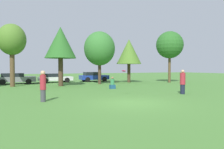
# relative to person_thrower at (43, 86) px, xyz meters

# --- Properties ---
(ground_plane) EXTENTS (120.00, 120.00, 0.00)m
(ground_plane) POSITION_rel_person_thrower_xyz_m (4.26, -2.37, -0.88)
(ground_plane) COLOR #477A33
(person_thrower) EXTENTS (0.33, 0.33, 1.73)m
(person_thrower) POSITION_rel_person_thrower_xyz_m (0.00, 0.00, 0.00)
(person_thrower) COLOR #3F3F47
(person_thrower) RESTS_ON ground
(person_catcher) EXTENTS (0.38, 0.38, 1.75)m
(person_catcher) POSITION_rel_person_thrower_xyz_m (9.50, -0.55, -0.01)
(person_catcher) COLOR #191E33
(person_catcher) RESTS_ON ground
(frisbee) EXTENTS (0.26, 0.25, 0.14)m
(frisbee) POSITION_rel_person_thrower_xyz_m (4.98, -0.10, 0.80)
(frisbee) COLOR #F21E72
(bystander_sitting) EXTENTS (0.47, 0.39, 1.08)m
(bystander_sitting) POSITION_rel_person_thrower_xyz_m (6.53, 5.06, -0.45)
(bystander_sitting) COLOR navy
(bystander_sitting) RESTS_ON ground
(tree_1) EXTENTS (2.72, 2.72, 6.26)m
(tree_1) POSITION_rel_person_thrower_xyz_m (-1.72, 11.12, 3.73)
(tree_1) COLOR brown
(tree_1) RESTS_ON ground
(tree_2) EXTENTS (3.22, 3.22, 6.10)m
(tree_2) POSITION_rel_person_thrower_xyz_m (2.81, 9.79, 3.54)
(tree_2) COLOR #473323
(tree_2) RESTS_ON ground
(tree_3) EXTENTS (3.60, 3.60, 6.10)m
(tree_3) POSITION_rel_person_thrower_xyz_m (7.48, 10.78, 3.22)
(tree_3) COLOR #473323
(tree_3) RESTS_ON ground
(tree_4) EXTENTS (3.18, 3.18, 5.57)m
(tree_4) POSITION_rel_person_thrower_xyz_m (11.88, 11.68, 3.06)
(tree_4) COLOR #473323
(tree_4) RESTS_ON ground
(tree_5) EXTENTS (3.44, 3.44, 6.53)m
(tree_5) POSITION_rel_person_thrower_xyz_m (16.50, 9.33, 3.90)
(tree_5) COLOR brown
(tree_5) RESTS_ON ground
(parked_car_grey) EXTENTS (4.33, 2.08, 1.26)m
(parked_car_grey) POSITION_rel_person_thrower_xyz_m (-1.50, 14.83, -0.21)
(parked_car_grey) COLOR slate
(parked_car_grey) RESTS_ON ground
(parked_car_white) EXTENTS (4.28, 1.89, 1.17)m
(parked_car_white) POSITION_rel_person_thrower_xyz_m (3.09, 15.38, -0.26)
(parked_car_white) COLOR silver
(parked_car_white) RESTS_ON ground
(parked_car_blue) EXTENTS (3.89, 1.99, 1.31)m
(parked_car_blue) POSITION_rel_person_thrower_xyz_m (8.36, 15.42, -0.20)
(parked_car_blue) COLOR #1E389E
(parked_car_blue) RESTS_ON ground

